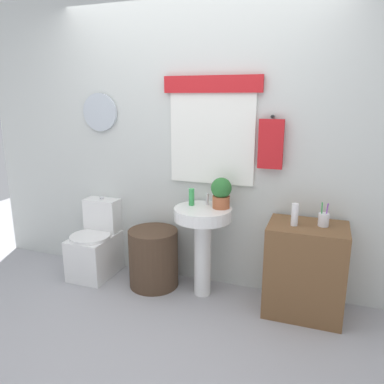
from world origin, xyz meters
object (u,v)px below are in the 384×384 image
(toilet, at_px, (97,246))
(laundry_hamper, at_px, (154,258))
(potted_plant, at_px, (221,192))
(wooden_cabinet, at_px, (305,270))
(soap_bottle, at_px, (192,197))
(lotion_bottle, at_px, (295,215))
(toothbrush_cup, at_px, (324,219))
(pedestal_sink, at_px, (203,231))

(toilet, height_order, laundry_hamper, toilet)
(toilet, height_order, potted_plant, potted_plant)
(wooden_cabinet, relative_size, soap_bottle, 5.01)
(lotion_bottle, distance_m, toothbrush_cup, 0.22)
(toilet, bearing_deg, potted_plant, 1.26)
(toilet, xyz_separation_m, wooden_cabinet, (1.96, -0.03, 0.09))
(wooden_cabinet, height_order, soap_bottle, soap_bottle)
(laundry_hamper, relative_size, soap_bottle, 3.62)
(lotion_bottle, bearing_deg, laundry_hamper, 178.13)
(toilet, xyz_separation_m, toothbrush_cup, (2.06, -0.01, 0.51))
(soap_bottle, xyz_separation_m, potted_plant, (0.26, 0.01, 0.06))
(potted_plant, distance_m, lotion_bottle, 0.63)
(laundry_hamper, bearing_deg, pedestal_sink, 0.00)
(laundry_hamper, distance_m, lotion_bottle, 1.35)
(potted_plant, xyz_separation_m, lotion_bottle, (0.61, -0.10, -0.10))
(laundry_hamper, xyz_separation_m, lotion_bottle, (1.22, -0.04, 0.56))
(pedestal_sink, xyz_separation_m, potted_plant, (0.14, 0.06, 0.34))
(laundry_hamper, bearing_deg, potted_plant, 5.59)
(laundry_hamper, xyz_separation_m, soap_bottle, (0.35, 0.05, 0.60))
(lotion_bottle, height_order, toothbrush_cup, toothbrush_cup)
(toilet, xyz_separation_m, potted_plant, (1.24, 0.03, 0.65))
(soap_bottle, distance_m, toothbrush_cup, 1.08)
(wooden_cabinet, xyz_separation_m, lotion_bottle, (-0.11, -0.04, 0.46))
(toilet, height_order, toothbrush_cup, toothbrush_cup)
(pedestal_sink, bearing_deg, toilet, 178.30)
(soap_bottle, relative_size, potted_plant, 0.57)
(laundry_hamper, bearing_deg, toothbrush_cup, 0.80)
(toilet, distance_m, lotion_bottle, 1.93)
(toilet, bearing_deg, wooden_cabinet, -0.96)
(lotion_bottle, bearing_deg, wooden_cabinet, 20.81)
(laundry_hamper, distance_m, pedestal_sink, 0.57)
(pedestal_sink, xyz_separation_m, toothbrush_cup, (0.96, 0.02, 0.21))
(lotion_bottle, bearing_deg, toothbrush_cup, 15.93)
(wooden_cabinet, bearing_deg, toilet, 179.04)
(pedestal_sink, bearing_deg, potted_plant, 23.20)
(lotion_bottle, xyz_separation_m, toothbrush_cup, (0.21, 0.06, -0.03))
(toothbrush_cup, bearing_deg, pedestal_sink, -178.80)
(toilet, relative_size, wooden_cabinet, 1.01)
(lotion_bottle, bearing_deg, pedestal_sink, 176.95)
(toilet, distance_m, laundry_hamper, 0.63)
(soap_bottle, height_order, lotion_bottle, soap_bottle)
(potted_plant, relative_size, lotion_bottle, 1.49)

